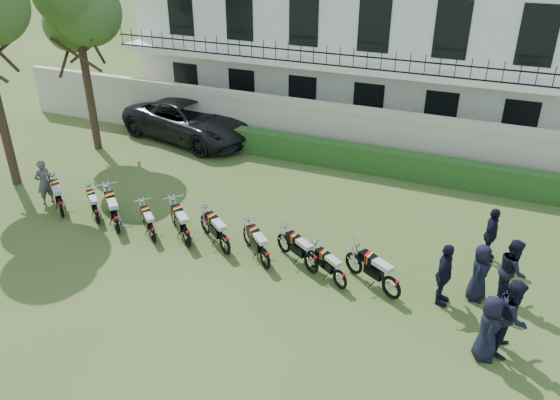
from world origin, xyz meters
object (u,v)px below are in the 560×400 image
Objects in this scene: motorcycle_0 at (60,204)px; officer_0 at (488,328)px; motorcycle_1 at (96,212)px; tree_west_near at (75,5)px; motorcycle_3 at (152,230)px; officer_2 at (444,275)px; motorcycle_7 at (311,259)px; inspector at (44,182)px; motorcycle_5 at (225,240)px; officer_5 at (491,235)px; motorcycle_4 at (187,233)px; motorcycle_8 at (340,275)px; officer_3 at (480,273)px; motorcycle_6 at (265,254)px; suv at (190,120)px; officer_1 at (512,316)px; motorcycle_9 at (392,282)px; officer_4 at (512,270)px; motorcycle_2 at (116,219)px.

motorcycle_0 is 13.51m from officer_0.
motorcycle_1 is 12.17m from officer_0.
tree_west_near is 10.17m from motorcycle_3.
officer_2 reaches higher than motorcycle_3.
motorcycle_7 is 9.93m from inspector.
motorcycle_5 is at bearing 103.39° from inspector.
officer_5 is at bearing -8.64° from tree_west_near.
motorcycle_4 is at bearing 74.52° from officer_0.
officer_3 reaches higher than motorcycle_8.
motorcycle_5 is 1.41m from motorcycle_6.
suv is 3.92× the size of inspector.
suv is 16.27m from officer_1.
officer_2 is (7.45, 0.28, 0.35)m from motorcycle_4.
motorcycle_9 is 1.05× the size of officer_2.
motorcycle_9 is at bearing -21.15° from tree_west_near.
motorcycle_9 is 1.10× the size of officer_5.
officer_4 is (5.11, 0.93, 0.41)m from motorcycle_7.
motorcycle_6 is 6.14m from officer_0.
motorcycle_5 is at bearing -48.58° from motorcycle_0.
tree_west_near is 4.92× the size of inspector.
motorcycle_4 reaches higher than motorcycle_9.
motorcycle_5 is 0.89× the size of officer_1.
motorcycle_4 reaches higher than motorcycle_8.
motorcycle_7 is (2.67, 0.10, -0.03)m from motorcycle_5.
tree_west_near reaches higher than officer_2.
motorcycle_2 is 1.35m from motorcycle_3.
motorcycle_8 is at bearing -47.18° from motorcycle_2.
suv reaches higher than motorcycle_8.
motorcycle_2 is 3.64m from inspector.
motorcycle_7 is 0.92× the size of motorcycle_9.
motorcycle_5 is 1.04× the size of officer_0.
suv is 3.93× the size of officer_3.
officer_4 is (4.16, 1.31, 0.45)m from motorcycle_8.
motorcycle_6 is 6.52m from officer_4.
inspector is (-8.65, 0.67, 0.31)m from motorcycle_6.
officer_3 reaches higher than motorcycle_7.
motorcycle_4 is at bearing -34.58° from tree_west_near.
officer_1 is 2.02m from officer_4.
inspector is 0.92× the size of officer_2.
officer_3 is at bearing 104.16° from officer_4.
motorcycle_9 is 13.45m from suv.
motorcycle_5 is at bearing 106.39° from officer_3.
motorcycle_9 is (8.68, 0.10, -0.02)m from motorcycle_2.
motorcycle_0 reaches higher than motorcycle_9.
motorcycle_5 is 1.03× the size of officer_5.
officer_4 is (9.02, 1.12, 0.37)m from motorcycle_4.
motorcycle_1 is 0.78× the size of motorcycle_9.
inspector is at bearing 117.30° from motorcycle_9.
motorcycle_0 is at bearing -61.53° from tree_west_near.
officer_2 is (-1.20, 1.62, 0.05)m from officer_0.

